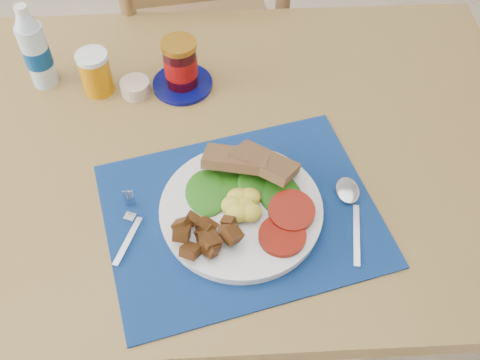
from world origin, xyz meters
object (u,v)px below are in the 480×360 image
(water_bottle, at_px, (36,51))
(jam_on_saucer, at_px, (181,67))
(chair_far, at_px, (203,15))
(breakfast_plate, at_px, (238,209))
(juice_glass, at_px, (96,74))

(water_bottle, xyz_separation_m, jam_on_saucer, (0.31, -0.03, -0.03))
(chair_far, distance_m, water_bottle, 0.58)
(breakfast_plate, xyz_separation_m, jam_on_saucer, (-0.11, 0.36, 0.03))
(water_bottle, xyz_separation_m, juice_glass, (0.12, -0.03, -0.04))
(chair_far, height_order, water_bottle, chair_far)
(breakfast_plate, relative_size, juice_glass, 3.18)
(juice_glass, bearing_deg, water_bottle, 165.47)
(chair_far, xyz_separation_m, jam_on_saucer, (-0.04, -0.44, 0.18))
(breakfast_plate, bearing_deg, jam_on_saucer, 127.07)
(water_bottle, bearing_deg, breakfast_plate, -43.27)
(chair_far, relative_size, jam_on_saucer, 9.38)
(chair_far, distance_m, jam_on_saucer, 0.48)
(juice_glass, bearing_deg, jam_on_saucer, 1.02)
(chair_far, bearing_deg, water_bottle, 41.75)
(water_bottle, bearing_deg, jam_on_saucer, -5.29)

